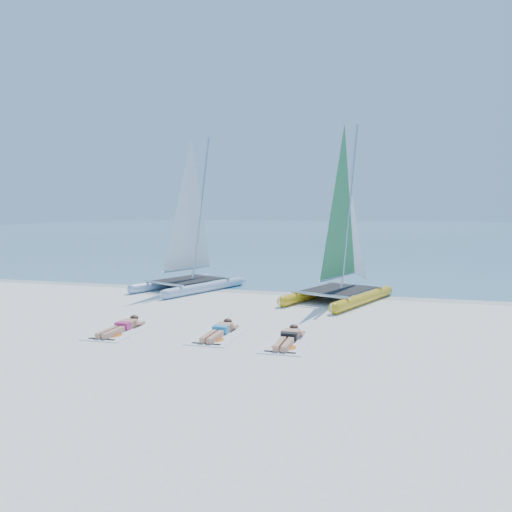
{
  "coord_description": "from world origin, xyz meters",
  "views": [
    {
      "loc": [
        4.39,
        -12.66,
        3.1
      ],
      "look_at": [
        0.58,
        1.2,
        1.75
      ],
      "focal_mm": 35.0,
      "sensor_mm": 36.0,
      "label": 1
    }
  ],
  "objects_px": {
    "catamaran_yellow": "(345,242)",
    "towel_a": "(118,332)",
    "sunbather_a": "(122,326)",
    "catamaran_blue": "(190,242)",
    "towel_b": "(217,336)",
    "towel_c": "(287,344)",
    "sunbather_b": "(220,330)",
    "sunbather_c": "(289,337)"
  },
  "relations": [
    {
      "from": "sunbather_b",
      "to": "sunbather_a",
      "type": "bearing_deg",
      "value": -173.95
    },
    {
      "from": "catamaran_yellow",
      "to": "sunbather_c",
      "type": "bearing_deg",
      "value": -75.7
    },
    {
      "from": "catamaran_yellow",
      "to": "towel_a",
      "type": "bearing_deg",
      "value": -107.69
    },
    {
      "from": "catamaran_yellow",
      "to": "towel_a",
      "type": "relative_size",
      "value": 3.38
    },
    {
      "from": "catamaran_yellow",
      "to": "towel_c",
      "type": "bearing_deg",
      "value": -75.49
    },
    {
      "from": "catamaran_blue",
      "to": "towel_b",
      "type": "bearing_deg",
      "value": -39.59
    },
    {
      "from": "catamaran_yellow",
      "to": "towel_b",
      "type": "relative_size",
      "value": 3.38
    },
    {
      "from": "sunbather_b",
      "to": "catamaran_blue",
      "type": "bearing_deg",
      "value": 118.61
    },
    {
      "from": "sunbather_c",
      "to": "towel_b",
      "type": "bearing_deg",
      "value": 179.62
    },
    {
      "from": "towel_a",
      "to": "towel_b",
      "type": "relative_size",
      "value": 1.0
    },
    {
      "from": "sunbather_b",
      "to": "towel_c",
      "type": "distance_m",
      "value": 1.83
    },
    {
      "from": "catamaran_yellow",
      "to": "sunbather_b",
      "type": "distance_m",
      "value": 6.6
    },
    {
      "from": "sunbather_a",
      "to": "towel_a",
      "type": "bearing_deg",
      "value": -90.0
    },
    {
      "from": "sunbather_b",
      "to": "towel_b",
      "type": "bearing_deg",
      "value": -90.0
    },
    {
      "from": "towel_c",
      "to": "sunbather_c",
      "type": "height_order",
      "value": "sunbather_c"
    },
    {
      "from": "towel_a",
      "to": "sunbather_a",
      "type": "distance_m",
      "value": 0.22
    },
    {
      "from": "sunbather_b",
      "to": "sunbather_c",
      "type": "distance_m",
      "value": 1.79
    },
    {
      "from": "catamaran_yellow",
      "to": "towel_b",
      "type": "xyz_separation_m",
      "value": [
        -2.51,
        -6.01,
        -1.96
      ]
    },
    {
      "from": "sunbather_a",
      "to": "towel_b",
      "type": "xyz_separation_m",
      "value": [
        2.55,
        0.08,
        -0.11
      ]
    },
    {
      "from": "catamaran_blue",
      "to": "sunbather_b",
      "type": "xyz_separation_m",
      "value": [
        3.47,
        -6.35,
        -1.71
      ]
    },
    {
      "from": "towel_a",
      "to": "towel_c",
      "type": "relative_size",
      "value": 1.0
    },
    {
      "from": "catamaran_blue",
      "to": "sunbather_b",
      "type": "distance_m",
      "value": 7.44
    },
    {
      "from": "catamaran_blue",
      "to": "towel_a",
      "type": "xyz_separation_m",
      "value": [
        0.92,
        -6.82,
        -1.82
      ]
    },
    {
      "from": "catamaran_blue",
      "to": "sunbather_a",
      "type": "relative_size",
      "value": 3.56
    },
    {
      "from": "sunbather_b",
      "to": "sunbather_c",
      "type": "height_order",
      "value": "same"
    },
    {
      "from": "towel_c",
      "to": "sunbather_a",
      "type": "bearing_deg",
      "value": 178.34
    },
    {
      "from": "sunbather_b",
      "to": "towel_a",
      "type": "bearing_deg",
      "value": -169.73
    },
    {
      "from": "towel_b",
      "to": "sunbather_b",
      "type": "xyz_separation_m",
      "value": [
        0.0,
        0.19,
        0.11
      ]
    },
    {
      "from": "sunbather_b",
      "to": "sunbather_c",
      "type": "xyz_separation_m",
      "value": [
        1.78,
        -0.2,
        0.0
      ]
    },
    {
      "from": "towel_a",
      "to": "sunbather_c",
      "type": "distance_m",
      "value": 4.34
    },
    {
      "from": "towel_a",
      "to": "sunbather_b",
      "type": "relative_size",
      "value": 1.07
    },
    {
      "from": "towel_c",
      "to": "towel_a",
      "type": "bearing_deg",
      "value": -179.12
    },
    {
      "from": "catamaran_blue",
      "to": "towel_b",
      "type": "xyz_separation_m",
      "value": [
        3.47,
        -6.55,
        -1.82
      ]
    },
    {
      "from": "catamaran_yellow",
      "to": "sunbather_c",
      "type": "xyz_separation_m",
      "value": [
        -0.73,
        -6.02,
        -1.85
      ]
    },
    {
      "from": "towel_b",
      "to": "towel_a",
      "type": "bearing_deg",
      "value": -173.95
    },
    {
      "from": "catamaran_blue",
      "to": "sunbather_c",
      "type": "distance_m",
      "value": 8.57
    },
    {
      "from": "sunbather_a",
      "to": "towel_b",
      "type": "distance_m",
      "value": 2.55
    },
    {
      "from": "catamaran_blue",
      "to": "catamaran_yellow",
      "type": "xyz_separation_m",
      "value": [
        5.97,
        -0.54,
        0.13
      ]
    },
    {
      "from": "catamaran_blue",
      "to": "towel_a",
      "type": "distance_m",
      "value": 7.12
    },
    {
      "from": "catamaran_blue",
      "to": "sunbather_c",
      "type": "xyz_separation_m",
      "value": [
        5.25,
        -6.56,
        -1.71
      ]
    },
    {
      "from": "towel_b",
      "to": "sunbather_a",
      "type": "bearing_deg",
      "value": -178.25
    },
    {
      "from": "towel_b",
      "to": "towel_c",
      "type": "relative_size",
      "value": 1.0
    }
  ]
}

